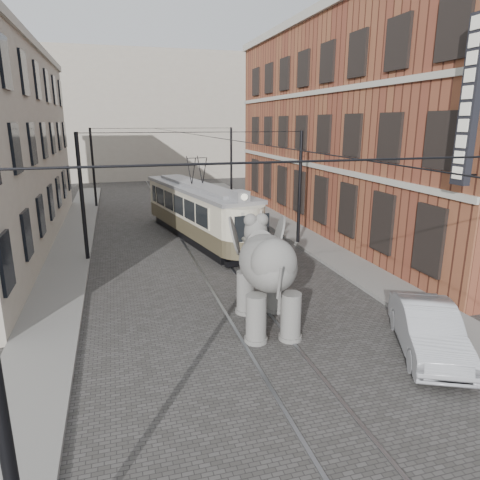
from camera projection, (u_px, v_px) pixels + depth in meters
name	position (u px, v px, depth m)	size (l,w,h in m)	color
ground	(234.00, 295.00, 16.77)	(120.00, 120.00, 0.00)	#423F3D
tram_rails	(234.00, 295.00, 16.77)	(1.54, 80.00, 0.02)	slate
sidewalk_right	(372.00, 278.00, 18.34)	(2.00, 60.00, 0.15)	slate
sidewalk_left	(52.00, 313.00, 15.03)	(2.00, 60.00, 0.15)	slate
brick_building	(370.00, 129.00, 26.48)	(8.00, 26.00, 12.00)	brown
distant_block	(146.00, 117.00, 52.06)	(28.00, 10.00, 14.00)	gray
catenary	(202.00, 197.00, 20.57)	(11.00, 30.20, 6.00)	black
tram	(198.00, 199.00, 24.38)	(2.38, 11.52, 4.57)	beige
elephant	(267.00, 277.00, 13.90)	(2.99, 5.43, 3.32)	#615E59
parked_car	(428.00, 329.00, 12.50)	(1.50, 4.27, 1.41)	#9E9EA2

